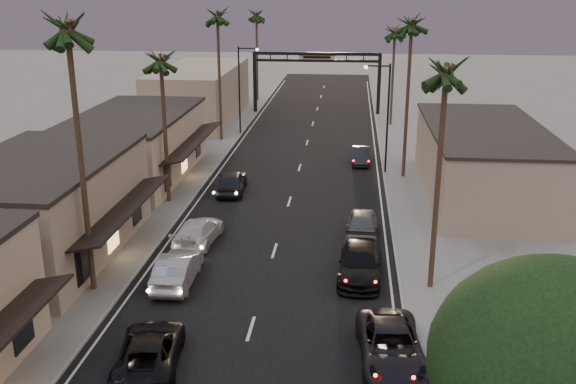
% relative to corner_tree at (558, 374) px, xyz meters
% --- Properties ---
extents(ground, '(200.00, 200.00, 0.00)m').
position_rel_corner_tree_xyz_m(ground, '(-9.48, 32.55, -5.98)').
color(ground, slate).
rests_on(ground, ground).
extents(road, '(14.00, 120.00, 0.02)m').
position_rel_corner_tree_xyz_m(road, '(-9.48, 37.55, -5.97)').
color(road, black).
rests_on(road, ground).
extents(sidewalk_left, '(5.00, 92.00, 0.12)m').
position_rel_corner_tree_xyz_m(sidewalk_left, '(-18.98, 44.55, -5.92)').
color(sidewalk_left, slate).
rests_on(sidewalk_left, ground).
extents(sidewalk_right, '(5.00, 92.00, 0.12)m').
position_rel_corner_tree_xyz_m(sidewalk_right, '(0.02, 44.55, -5.92)').
color(sidewalk_right, slate).
rests_on(sidewalk_right, ground).
extents(storefront_mid, '(8.00, 14.00, 5.50)m').
position_rel_corner_tree_xyz_m(storefront_mid, '(-22.48, 18.55, -3.23)').
color(storefront_mid, gray).
rests_on(storefront_mid, ground).
extents(storefront_far, '(8.00, 16.00, 5.00)m').
position_rel_corner_tree_xyz_m(storefront_far, '(-22.48, 34.55, -3.48)').
color(storefront_far, tan).
rests_on(storefront_far, ground).
extents(storefront_dist, '(8.00, 20.00, 6.00)m').
position_rel_corner_tree_xyz_m(storefront_dist, '(-22.48, 57.55, -2.98)').
color(storefront_dist, gray).
rests_on(storefront_dist, ground).
extents(building_right, '(8.00, 18.00, 5.00)m').
position_rel_corner_tree_xyz_m(building_right, '(4.52, 32.55, -3.48)').
color(building_right, gray).
rests_on(building_right, ground).
extents(corner_tree, '(6.20, 6.20, 8.80)m').
position_rel_corner_tree_xyz_m(corner_tree, '(0.00, 0.00, 0.00)').
color(corner_tree, '#38281C').
rests_on(corner_tree, ground).
extents(arch, '(15.20, 0.40, 7.27)m').
position_rel_corner_tree_xyz_m(arch, '(-9.48, 62.55, -0.45)').
color(arch, black).
rests_on(arch, ground).
extents(streetlight_right, '(2.13, 0.30, 9.00)m').
position_rel_corner_tree_xyz_m(streetlight_right, '(-2.56, 37.55, -0.65)').
color(streetlight_right, black).
rests_on(streetlight_right, ground).
extents(streetlight_left, '(2.13, 0.30, 9.00)m').
position_rel_corner_tree_xyz_m(streetlight_left, '(-16.40, 50.55, -0.65)').
color(streetlight_left, black).
rests_on(streetlight_left, ground).
extents(palm_lb, '(3.20, 3.20, 15.20)m').
position_rel_corner_tree_xyz_m(palm_lb, '(-18.08, 14.55, 7.41)').
color(palm_lb, '#38281C').
rests_on(palm_lb, ground).
extents(palm_lc, '(3.20, 3.20, 12.20)m').
position_rel_corner_tree_xyz_m(palm_lc, '(-18.08, 28.55, 4.49)').
color(palm_lc, '#38281C').
rests_on(palm_lc, ground).
extents(palm_ld, '(3.20, 3.20, 14.20)m').
position_rel_corner_tree_xyz_m(palm_ld, '(-18.08, 47.55, 6.44)').
color(palm_ld, '#38281C').
rests_on(palm_ld, ground).
extents(palm_ra, '(3.20, 3.20, 13.20)m').
position_rel_corner_tree_xyz_m(palm_ra, '(-0.88, 16.55, 5.46)').
color(palm_ra, '#38281C').
rests_on(palm_ra, ground).
extents(palm_rb, '(3.20, 3.20, 14.20)m').
position_rel_corner_tree_xyz_m(palm_rb, '(-0.88, 36.55, 6.44)').
color(palm_rb, '#38281C').
rests_on(palm_rb, ground).
extents(palm_rc, '(3.20, 3.20, 12.20)m').
position_rel_corner_tree_xyz_m(palm_rc, '(-0.88, 56.55, 4.49)').
color(palm_rc, '#38281C').
rests_on(palm_rc, ground).
extents(palm_far, '(3.20, 3.20, 13.20)m').
position_rel_corner_tree_xyz_m(palm_far, '(-17.78, 70.55, 5.46)').
color(palm_far, '#38281C').
rests_on(palm_far, ground).
extents(oncoming_pickup, '(3.18, 5.63, 1.49)m').
position_rel_corner_tree_xyz_m(oncoming_pickup, '(-13.12, 8.18, -5.24)').
color(oncoming_pickup, black).
rests_on(oncoming_pickup, ground).
extents(oncoming_silver, '(1.84, 5.02, 1.64)m').
position_rel_corner_tree_xyz_m(oncoming_silver, '(-14.01, 15.81, -5.16)').
color(oncoming_silver, gray).
rests_on(oncoming_silver, ground).
extents(oncoming_white, '(2.54, 5.36, 1.51)m').
position_rel_corner_tree_xyz_m(oncoming_white, '(-14.21, 21.31, -5.22)').
color(oncoming_white, silver).
rests_on(oncoming_white, ground).
extents(oncoming_dgrey, '(2.31, 5.11, 1.70)m').
position_rel_corner_tree_xyz_m(oncoming_dgrey, '(-14.02, 31.29, -5.13)').
color(oncoming_dgrey, black).
rests_on(oncoming_dgrey, ground).
extents(curbside_near, '(2.99, 5.78, 1.56)m').
position_rel_corner_tree_xyz_m(curbside_near, '(-3.28, 9.46, -5.20)').
color(curbside_near, black).
rests_on(curbside_near, ground).
extents(curbside_black, '(2.50, 5.64, 1.61)m').
position_rel_corner_tree_xyz_m(curbside_black, '(-4.49, 17.51, -5.17)').
color(curbside_black, black).
rests_on(curbside_black, ground).
extents(curbside_grey, '(2.08, 4.72, 1.58)m').
position_rel_corner_tree_xyz_m(curbside_grey, '(-4.34, 23.01, -5.19)').
color(curbside_grey, '#545459').
rests_on(curbside_grey, ground).
extents(curbside_far, '(1.52, 4.26, 1.40)m').
position_rel_corner_tree_xyz_m(curbside_far, '(-4.27, 40.42, -5.28)').
color(curbside_far, black).
rests_on(curbside_far, ground).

